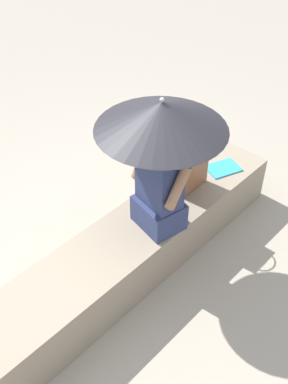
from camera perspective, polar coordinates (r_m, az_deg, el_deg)
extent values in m
plane|color=#9E9384|center=(3.78, -1.66, -9.42)|extent=(14.00, 14.00, 0.00)
cube|color=gray|center=(3.63, -1.73, -7.28)|extent=(2.95, 0.54, 0.42)
cube|color=navy|center=(3.47, 1.79, -2.49)|extent=(0.34, 0.39, 0.22)
cube|color=navy|center=(3.24, 1.91, 2.06)|extent=(0.26, 0.35, 0.48)
sphere|color=#9E7051|center=(3.05, 2.05, 7.09)|extent=(0.20, 0.20, 0.20)
cylinder|color=#9E7051|center=(3.11, 4.15, 0.55)|extent=(0.21, 0.11, 0.32)
cylinder|color=#9E7051|center=(3.36, -0.14, 4.09)|extent=(0.21, 0.11, 0.32)
cylinder|color=#B7B7BC|center=(3.29, 1.96, 3.34)|extent=(0.02, 0.02, 0.98)
cone|color=black|center=(3.07, 2.13, 9.19)|extent=(0.90, 0.90, 0.20)
sphere|color=#B7B7BC|center=(3.01, 2.18, 11.08)|extent=(0.03, 0.03, 0.03)
cube|color=brown|center=(3.77, 5.76, 2.66)|extent=(0.31, 0.10, 0.36)
torus|color=brown|center=(3.65, 5.96, 5.07)|extent=(0.23, 0.23, 0.01)
cube|color=#339ED1|center=(4.11, 9.53, 2.85)|extent=(0.33, 0.29, 0.01)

